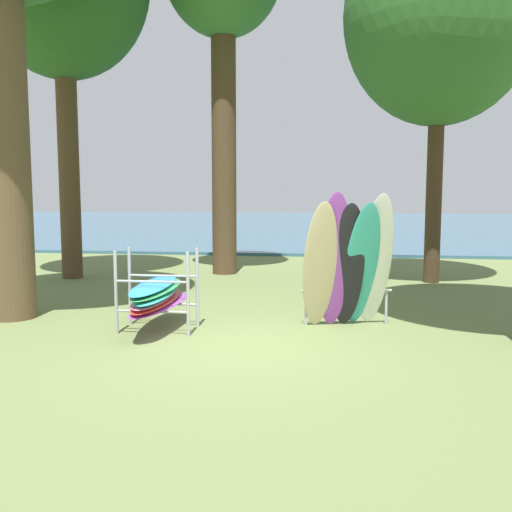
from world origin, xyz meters
name	(u,v)px	position (x,y,z in m)	size (l,w,h in m)	color
ground_plane	(239,346)	(0.00, 0.00, 0.00)	(80.00, 80.00, 0.00)	olive
lake_water	(311,224)	(0.00, 29.13, 0.05)	(80.00, 36.00, 0.10)	#38607A
tree_far_left_back	(440,15)	(3.60, 6.17, 6.05)	(4.30, 4.30, 8.55)	#42301E
leaning_board_pile	(348,264)	(1.50, 1.23, 1.01)	(1.51, 1.07, 2.13)	#C6B289
board_storage_rack	(157,295)	(-1.39, 0.78, 0.55)	(1.15, 2.13, 1.25)	#9EA0A5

